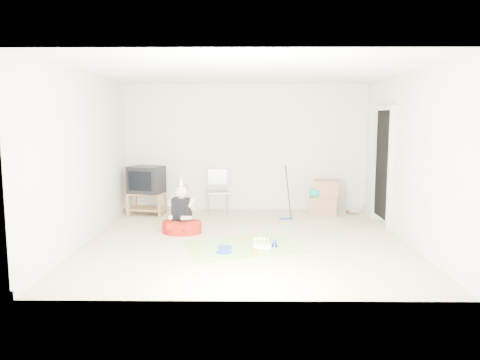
{
  "coord_description": "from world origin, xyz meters",
  "views": [
    {
      "loc": [
        -0.03,
        -7.21,
        1.92
      ],
      "look_at": [
        -0.1,
        0.4,
        0.9
      ],
      "focal_mm": 35.0,
      "sensor_mm": 36.0,
      "label": 1
    }
  ],
  "objects_px": {
    "seated_woman": "(182,220)",
    "tv_stand": "(147,202)",
    "crt_tv": "(146,180)",
    "birthday_cake": "(261,246)",
    "cardboard_boxes": "(324,198)",
    "folding_chair": "(218,192)"
  },
  "relations": [
    {
      "from": "folding_chair",
      "to": "cardboard_boxes",
      "type": "distance_m",
      "value": 2.11
    },
    {
      "from": "crt_tv",
      "to": "seated_woman",
      "type": "bearing_deg",
      "value": -40.47
    },
    {
      "from": "tv_stand",
      "to": "cardboard_boxes",
      "type": "bearing_deg",
      "value": 0.7
    },
    {
      "from": "cardboard_boxes",
      "to": "birthday_cake",
      "type": "relative_size",
      "value": 2.52
    },
    {
      "from": "tv_stand",
      "to": "folding_chair",
      "type": "height_order",
      "value": "folding_chair"
    },
    {
      "from": "folding_chair",
      "to": "cardboard_boxes",
      "type": "bearing_deg",
      "value": -0.75
    },
    {
      "from": "birthday_cake",
      "to": "folding_chair",
      "type": "bearing_deg",
      "value": 107.16
    },
    {
      "from": "birthday_cake",
      "to": "tv_stand",
      "type": "bearing_deg",
      "value": 131.91
    },
    {
      "from": "folding_chair",
      "to": "birthday_cake",
      "type": "xyz_separation_m",
      "value": [
        0.77,
        -2.5,
        -0.41
      ]
    },
    {
      "from": "crt_tv",
      "to": "birthday_cake",
      "type": "height_order",
      "value": "crt_tv"
    },
    {
      "from": "folding_chair",
      "to": "cardboard_boxes",
      "type": "relative_size",
      "value": 1.33
    },
    {
      "from": "cardboard_boxes",
      "to": "birthday_cake",
      "type": "height_order",
      "value": "cardboard_boxes"
    },
    {
      "from": "seated_woman",
      "to": "tv_stand",
      "type": "bearing_deg",
      "value": 121.29
    },
    {
      "from": "tv_stand",
      "to": "seated_woman",
      "type": "distance_m",
      "value": 1.71
    },
    {
      "from": "crt_tv",
      "to": "folding_chair",
      "type": "xyz_separation_m",
      "value": [
        1.41,
        0.07,
        -0.26
      ]
    },
    {
      "from": "tv_stand",
      "to": "birthday_cake",
      "type": "xyz_separation_m",
      "value": [
        2.18,
        -2.43,
        -0.23
      ]
    },
    {
      "from": "seated_woman",
      "to": "crt_tv",
      "type": "bearing_deg",
      "value": 121.29
    },
    {
      "from": "crt_tv",
      "to": "cardboard_boxes",
      "type": "relative_size",
      "value": 0.88
    },
    {
      "from": "crt_tv",
      "to": "folding_chair",
      "type": "distance_m",
      "value": 1.44
    },
    {
      "from": "tv_stand",
      "to": "crt_tv",
      "type": "height_order",
      "value": "crt_tv"
    },
    {
      "from": "tv_stand",
      "to": "seated_woman",
      "type": "height_order",
      "value": "seated_woman"
    },
    {
      "from": "cardboard_boxes",
      "to": "folding_chair",
      "type": "bearing_deg",
      "value": 179.25
    }
  ]
}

